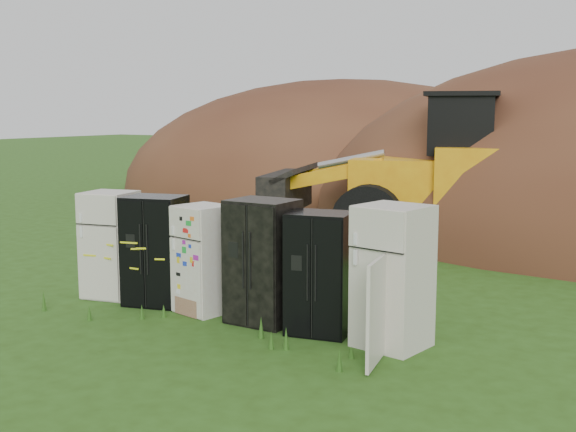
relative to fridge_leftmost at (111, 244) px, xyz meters
name	(u,v)px	position (x,y,z in m)	size (l,w,h in m)	color
ground	(238,318)	(2.49, 0.00, -0.85)	(120.00, 120.00, 0.00)	#294B14
fridge_leftmost	(111,244)	(0.00, 0.00, 0.00)	(0.75, 0.72, 1.71)	beige
fridge_black_side	(155,250)	(0.93, 0.01, -0.01)	(0.88, 0.70, 1.69)	black
fridge_sticker	(204,259)	(1.86, 0.03, -0.05)	(0.72, 0.66, 1.61)	silver
fridge_dark_mid	(263,261)	(2.90, 0.04, 0.03)	(0.90, 0.73, 1.76)	black
fridge_black_right	(320,273)	(3.83, 0.02, -0.03)	(0.82, 0.69, 1.65)	black
fridge_open_door	(393,277)	(4.89, -0.01, 0.06)	(0.83, 0.76, 1.82)	beige
wheel_loader	(420,171)	(2.76, 6.53, 0.84)	(6.99, 2.83, 3.38)	#ECA80F
dirt_mound_left	(341,195)	(-3.25, 14.71, -0.85)	(17.17, 12.88, 8.19)	#472317
dirt_mound_back	(534,198)	(2.92, 17.20, -0.85)	(18.56, 12.37, 5.94)	#472317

